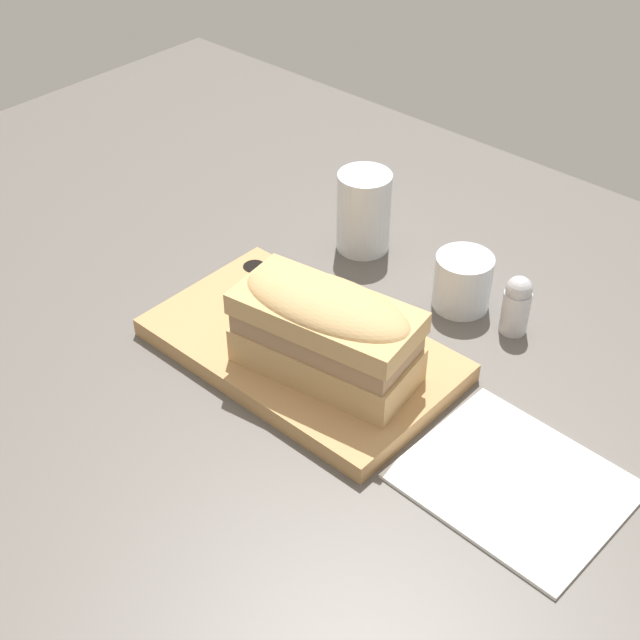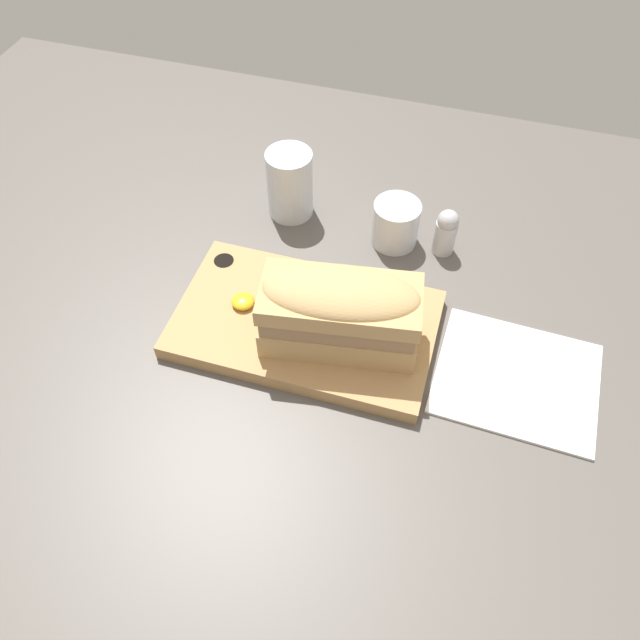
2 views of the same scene
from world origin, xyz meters
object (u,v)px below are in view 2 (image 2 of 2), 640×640
object	(u,v)px
wine_glass	(395,226)
sandwich	(338,309)
serving_board	(304,326)
napkin	(517,377)
water_glass	(290,188)
salt_shaker	(446,231)

from	to	relation	value
wine_glass	sandwich	bearing A→B (deg)	-97.62
serving_board	napkin	bearing A→B (deg)	1.51
serving_board	sandwich	size ratio (longest dim) A/B	1.66
serving_board	napkin	world-z (taller)	serving_board
sandwich	wine_glass	bearing A→B (deg)	82.38
water_glass	wine_glass	size ratio (longest dim) A/B	1.56
sandwich	water_glass	xyz separation A→B (cm)	(-12.71, 21.22, -2.88)
wine_glass	serving_board	bearing A→B (deg)	-110.87
sandwich	wine_glass	xyz separation A→B (cm)	(2.62, 19.59, -4.39)
napkin	water_glass	bearing A→B (deg)	150.02
sandwich	salt_shaker	distance (cm)	22.05
serving_board	wine_glass	xyz separation A→B (cm)	(7.06, 18.52, 1.74)
wine_glass	napkin	bearing A→B (deg)	-44.06
serving_board	sandwich	distance (cm)	7.64
sandwich	water_glass	bearing A→B (deg)	120.93
serving_board	sandwich	world-z (taller)	sandwich
sandwich	salt_shaker	bearing A→B (deg)	64.65
sandwich	water_glass	distance (cm)	24.91
wine_glass	salt_shaker	distance (cm)	6.73
water_glass	wine_glass	world-z (taller)	water_glass
sandwich	salt_shaker	world-z (taller)	sandwich
sandwich	napkin	xyz separation A→B (cm)	(21.06, 1.74, -6.94)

